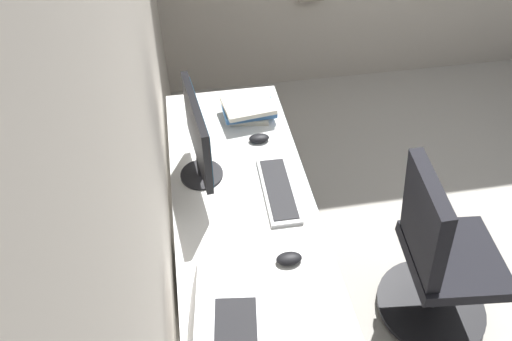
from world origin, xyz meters
TOP-DOWN VIEW (x-y plane):
  - wall_back at (0.00, 2.03)m, footprint 4.47×0.10m
  - desk at (-0.09, 1.64)m, footprint 1.82×0.63m
  - drawer_pedestal at (-0.32, 1.67)m, footprint 0.40×0.51m
  - monitor_primary at (0.15, 1.81)m, footprint 0.47×0.20m
  - laptop_leftmost at (-0.66, 1.82)m, footprint 0.37×0.32m
  - keyboard_main at (-0.01, 1.48)m, footprint 0.42×0.15m
  - mouse_main at (-0.40, 1.52)m, footprint 0.06×0.10m
  - mouse_spare at (0.35, 1.50)m, footprint 0.06×0.10m
  - book_stack_near at (0.56, 1.52)m, footprint 0.25×0.29m
  - office_chair at (-0.32, 0.77)m, footprint 0.56×0.57m

SIDE VIEW (x-z plane):
  - drawer_pedestal at x=-0.32m, z-range 0.00..0.69m
  - office_chair at x=-0.32m, z-range -0.03..0.94m
  - desk at x=-0.09m, z-range 0.29..1.02m
  - keyboard_main at x=-0.01m, z-range 0.73..0.75m
  - mouse_main at x=-0.40m, z-range 0.73..0.76m
  - mouse_spare at x=0.35m, z-range 0.73..0.76m
  - book_stack_near at x=0.56m, z-range 0.73..0.82m
  - laptop_leftmost at x=-0.66m, z-range 0.67..0.90m
  - monitor_primary at x=0.15m, z-range 0.76..1.19m
  - wall_back at x=0.00m, z-range 0.00..2.60m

